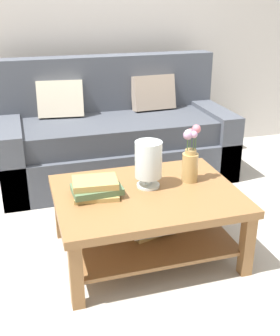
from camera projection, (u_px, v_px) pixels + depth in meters
name	position (u px, v px, depth m)	size (l,w,h in m)	color
ground_plane	(140.00, 227.00, 3.08)	(10.00, 10.00, 0.00)	#B7B2A8
back_wall	(91.00, 20.00, 4.01)	(6.40, 0.12, 2.70)	#BCB7B2
couch	(115.00, 137.00, 3.84)	(2.05, 0.90, 1.06)	#474C56
coffee_table	(147.00, 209.00, 2.64)	(1.13, 0.86, 0.45)	olive
book_stack_main	(96.00, 188.00, 2.53)	(0.30, 0.25, 0.11)	tan
glass_hurricane_vase	(148.00, 161.00, 2.60)	(0.17, 0.17, 0.30)	silver
flower_pitcher	(190.00, 158.00, 2.69)	(0.12, 0.11, 0.38)	tan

